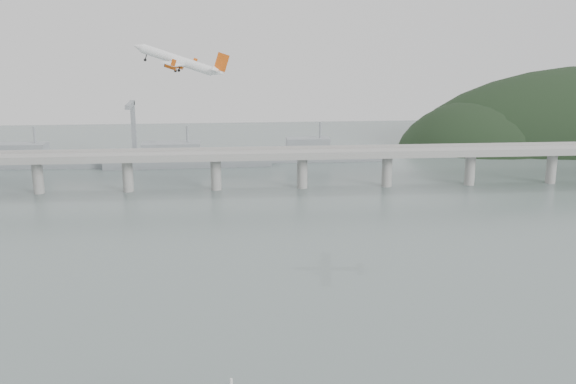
{
  "coord_description": "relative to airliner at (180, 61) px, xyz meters",
  "views": [
    {
      "loc": [
        -18.85,
        -179.12,
        97.94
      ],
      "look_at": [
        0.0,
        55.0,
        36.0
      ],
      "focal_mm": 42.0,
      "sensor_mm": 36.0,
      "label": 1
    }
  ],
  "objects": [
    {
      "name": "ground",
      "position": [
        40.62,
        -103.59,
        -79.58
      ],
      "size": [
        900.0,
        900.0,
        0.0
      ],
      "primitive_type": "plane",
      "color": "slate",
      "rests_on": "ground"
    },
    {
      "name": "bridge",
      "position": [
        39.47,
        96.41,
        -61.93
      ],
      "size": [
        800.0,
        22.0,
        23.9
      ],
      "color": "gray",
      "rests_on": "ground"
    },
    {
      "name": "distant_fleet",
      "position": [
        -114.73,
        161.49,
        -73.36
      ],
      "size": [
        453.0,
        60.9,
        40.0
      ],
      "color": "gray",
      "rests_on": "ground"
    },
    {
      "name": "airliner",
      "position": [
        0.0,
        0.0,
        0.0
      ],
      "size": [
        40.54,
        37.06,
        15.26
      ],
      "rotation": [
        0.05,
        -0.31,
        2.95
      ],
      "color": "white",
      "rests_on": "ground"
    }
  ]
}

